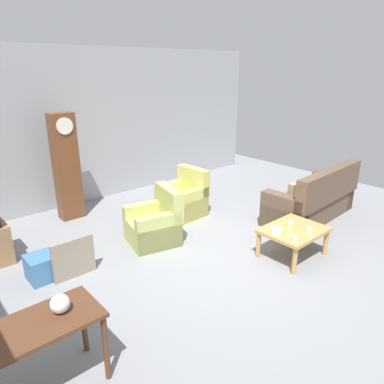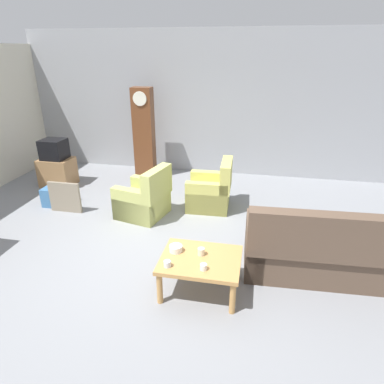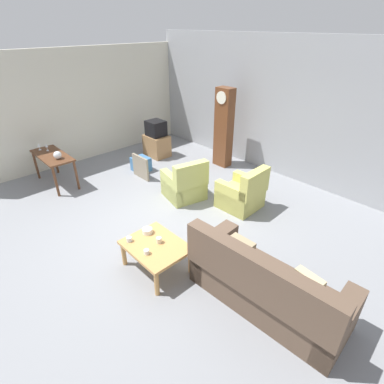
{
  "view_description": "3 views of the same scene",
  "coord_description": "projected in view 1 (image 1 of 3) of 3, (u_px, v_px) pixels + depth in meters",
  "views": [
    {
      "loc": [
        -3.7,
        -3.55,
        2.8
      ],
      "look_at": [
        0.26,
        0.99,
        0.68
      ],
      "focal_mm": 33.46,
      "sensor_mm": 36.0,
      "label": 1
    },
    {
      "loc": [
        1.3,
        -4.15,
        2.77
      ],
      "look_at": [
        0.37,
        0.47,
        0.75
      ],
      "focal_mm": 31.27,
      "sensor_mm": 36.0,
      "label": 2
    },
    {
      "loc": [
        3.7,
        -2.87,
        3.39
      ],
      "look_at": [
        0.21,
        0.42,
        0.67
      ],
      "focal_mm": 28.15,
      "sensor_mm": 36.0,
      "label": 3
    }
  ],
  "objects": [
    {
      "name": "armchair_olive_far",
      "position": [
        183.0,
        200.0,
        7.06
      ],
      "size": [
        0.82,
        0.79,
        0.92
      ],
      "color": "#C7C260",
      "rests_on": "ground_plane"
    },
    {
      "name": "console_table_dark",
      "position": [
        24.0,
        340.0,
        2.99
      ],
      "size": [
        1.3,
        0.56,
        0.74
      ],
      "color": "#56331E",
      "rests_on": "ground_plane"
    },
    {
      "name": "storage_box_blue",
      "position": [
        44.0,
        267.0,
        4.95
      ],
      "size": [
        0.43,
        0.39,
        0.35
      ],
      "primitive_type": "cube",
      "color": "teal",
      "rests_on": "ground_plane"
    },
    {
      "name": "cup_cream_tall",
      "position": [
        290.0,
        225.0,
        5.49
      ],
      "size": [
        0.09,
        0.09,
        0.09
      ],
      "primitive_type": "cylinder",
      "color": "beige",
      "rests_on": "coffee_table_wood"
    },
    {
      "name": "glass_dome_cloche",
      "position": [
        60.0,
        304.0,
        3.15
      ],
      "size": [
        0.17,
        0.17,
        0.17
      ],
      "primitive_type": "sphere",
      "color": "silver",
      "rests_on": "console_table_dark"
    },
    {
      "name": "ground_plane",
      "position": [
        220.0,
        251.0,
        5.74
      ],
      "size": [
        10.4,
        10.4,
        0.0
      ],
      "primitive_type": "plane",
      "color": "gray"
    },
    {
      "name": "cup_white_porcelain",
      "position": [
        309.0,
        230.0,
        5.34
      ],
      "size": [
        0.08,
        0.08,
        0.07
      ],
      "primitive_type": "cylinder",
      "color": "white",
      "rests_on": "coffee_table_wood"
    },
    {
      "name": "coffee_table_wood",
      "position": [
        293.0,
        233.0,
        5.48
      ],
      "size": [
        0.96,
        0.76,
        0.46
      ],
      "color": "tan",
      "rests_on": "ground_plane"
    },
    {
      "name": "grandfather_clock",
      "position": [
        66.0,
        167.0,
        6.71
      ],
      "size": [
        0.44,
        0.3,
        2.02
      ],
      "color": "brown",
      "rests_on": "ground_plane"
    },
    {
      "name": "armchair_olive_near",
      "position": [
        155.0,
        225.0,
        5.96
      ],
      "size": [
        0.94,
        0.92,
        0.92
      ],
      "color": "#B7BC66",
      "rests_on": "ground_plane"
    },
    {
      "name": "couch_floral",
      "position": [
        313.0,
        201.0,
        6.89
      ],
      "size": [
        2.14,
        0.98,
        1.04
      ],
      "color": "brown",
      "rests_on": "ground_plane"
    },
    {
      "name": "framed_picture_leaning",
      "position": [
        74.0,
        258.0,
        4.96
      ],
      "size": [
        0.6,
        0.05,
        0.57
      ],
      "primitive_type": "cube",
      "color": "gray",
      "rests_on": "ground_plane"
    },
    {
      "name": "bowl_white_stacked",
      "position": [
        276.0,
        231.0,
        5.3
      ],
      "size": [
        0.16,
        0.16,
        0.08
      ],
      "primitive_type": "cylinder",
      "color": "white",
      "rests_on": "coffee_table_wood"
    },
    {
      "name": "cup_blue_rimmed",
      "position": [
        295.0,
        239.0,
        5.06
      ],
      "size": [
        0.08,
        0.08,
        0.07
      ],
      "primitive_type": "cylinder",
      "color": "silver",
      "rests_on": "coffee_table_wood"
    },
    {
      "name": "garage_door_wall",
      "position": [
        104.0,
        125.0,
        7.77
      ],
      "size": [
        8.4,
        0.16,
        3.2
      ],
      "primitive_type": "cube",
      "color": "#9EA0A5",
      "rests_on": "ground_plane"
    }
  ]
}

